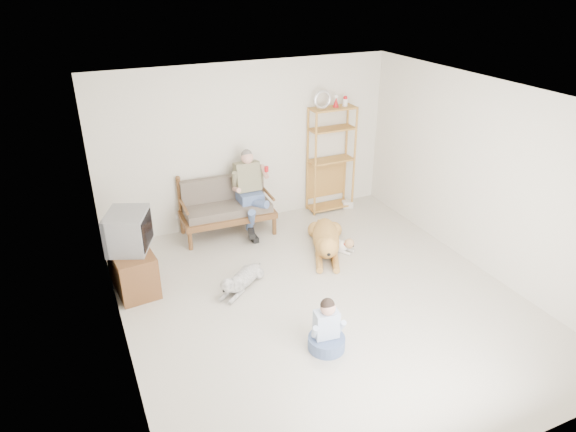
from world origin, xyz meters
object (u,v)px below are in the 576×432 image
tv_stand (132,269)px  golden_retriever (326,240)px  loveseat (226,205)px  etagere (331,159)px

tv_stand → golden_retriever: (2.88, -0.21, -0.09)m
loveseat → tv_stand: bearing=-145.4°
etagere → tv_stand: (-3.69, -1.19, -0.66)m
loveseat → etagere: etagere is taller
etagere → tv_stand: 3.94m
etagere → tv_stand: bearing=-162.1°
loveseat → golden_retriever: loveseat is taller
etagere → tv_stand: size_ratio=2.31×
golden_retriever → etagere: bearing=85.1°
loveseat → golden_retriever: size_ratio=0.97×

